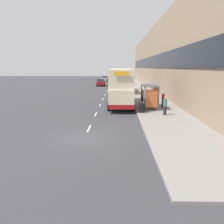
# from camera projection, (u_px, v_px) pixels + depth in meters

# --- Properties ---
(ground_plane) EXTENTS (220.00, 220.00, 0.00)m
(ground_plane) POSITION_uv_depth(u_px,v_px,m) (85.00, 138.00, 16.30)
(ground_plane) COLOR #38383D
(pavement) EXTENTS (5.00, 93.00, 0.14)m
(pavement) POSITION_uv_depth(u_px,v_px,m) (138.00, 88.00, 54.01)
(pavement) COLOR gray
(pavement) RESTS_ON ground_plane
(terrace_facade) EXTENTS (3.10, 93.00, 12.36)m
(terrace_facade) POSITION_uv_depth(u_px,v_px,m) (157.00, 59.00, 52.82)
(terrace_facade) COLOR #9E846B
(terrace_facade) RESTS_ON ground_plane
(lane_mark_0) EXTENTS (0.12, 2.00, 0.01)m
(lane_mark_0) POSITION_uv_depth(u_px,v_px,m) (89.00, 128.00, 18.70)
(lane_mark_0) COLOR silver
(lane_mark_0) RESTS_ON ground_plane
(lane_mark_1) EXTENTS (0.12, 2.00, 0.01)m
(lane_mark_1) POSITION_uv_depth(u_px,v_px,m) (96.00, 114.00, 24.40)
(lane_mark_1) COLOR silver
(lane_mark_1) RESTS_ON ground_plane
(lane_mark_2) EXTENTS (0.12, 2.00, 0.01)m
(lane_mark_2) POSITION_uv_depth(u_px,v_px,m) (100.00, 105.00, 30.09)
(lane_mark_2) COLOR silver
(lane_mark_2) RESTS_ON ground_plane
(lane_mark_3) EXTENTS (0.12, 2.00, 0.01)m
(lane_mark_3) POSITION_uv_depth(u_px,v_px,m) (103.00, 99.00, 35.78)
(lane_mark_3) COLOR silver
(lane_mark_3) RESTS_ON ground_plane
(lane_mark_4) EXTENTS (0.12, 2.00, 0.01)m
(lane_mark_4) POSITION_uv_depth(u_px,v_px,m) (105.00, 95.00, 41.48)
(lane_mark_4) COLOR silver
(lane_mark_4) RESTS_ON ground_plane
(lane_mark_5) EXTENTS (0.12, 2.00, 0.01)m
(lane_mark_5) POSITION_uv_depth(u_px,v_px,m) (107.00, 91.00, 47.17)
(lane_mark_5) COLOR silver
(lane_mark_5) RESTS_ON ground_plane
(bus_shelter) EXTENTS (1.60, 4.20, 2.48)m
(bus_shelter) POSITION_uv_depth(u_px,v_px,m) (151.00, 92.00, 26.85)
(bus_shelter) COLOR #4C4C51
(bus_shelter) RESTS_ON ground_plane
(double_decker_bus_near) EXTENTS (2.85, 11.10, 4.30)m
(double_decker_bus_near) POSITION_uv_depth(u_px,v_px,m) (121.00, 87.00, 29.22)
(double_decker_bus_near) COLOR beige
(double_decker_bus_near) RESTS_ON ground_plane
(double_decker_bus_ahead) EXTENTS (2.85, 10.73, 4.30)m
(double_decker_bus_ahead) POSITION_uv_depth(u_px,v_px,m) (120.00, 80.00, 44.54)
(double_decker_bus_ahead) COLOR beige
(double_decker_bus_ahead) RESTS_ON ground_plane
(car_0) EXTENTS (2.06, 4.06, 1.71)m
(car_0) POSITION_uv_depth(u_px,v_px,m) (101.00, 82.00, 60.52)
(car_0) COLOR maroon
(car_0) RESTS_ON ground_plane
(car_1) EXTENTS (1.97, 3.92, 1.68)m
(car_1) POSITION_uv_depth(u_px,v_px,m) (105.00, 79.00, 81.11)
(car_1) COLOR #B7B799
(car_1) RESTS_ON ground_plane
(car_2) EXTENTS (1.92, 3.96, 1.68)m
(car_2) POSITION_uv_depth(u_px,v_px,m) (118.00, 79.00, 79.64)
(car_2) COLOR #4C5156
(car_2) RESTS_ON ground_plane
(car_3) EXTENTS (1.99, 4.24, 1.76)m
(car_3) POSITION_uv_depth(u_px,v_px,m) (120.00, 80.00, 73.14)
(car_3) COLOR black
(car_3) RESTS_ON ground_plane
(pedestrian_at_shelter) EXTENTS (0.34, 0.34, 1.70)m
(pedestrian_at_shelter) POSITION_uv_depth(u_px,v_px,m) (163.00, 100.00, 27.46)
(pedestrian_at_shelter) COLOR #23232D
(pedestrian_at_shelter) RESTS_ON ground_plane
(pedestrian_1) EXTENTS (0.36, 0.36, 1.84)m
(pedestrian_1) POSITION_uv_depth(u_px,v_px,m) (153.00, 94.00, 31.88)
(pedestrian_1) COLOR #23232D
(pedestrian_1) RESTS_ON ground_plane
(pedestrian_2) EXTENTS (0.35, 0.35, 1.78)m
(pedestrian_2) POSITION_uv_depth(u_px,v_px,m) (143.00, 95.00, 31.38)
(pedestrian_2) COLOR #23232D
(pedestrian_2) RESTS_ON ground_plane
(pedestrian_3) EXTENTS (0.33, 0.33, 1.69)m
(pedestrian_3) POSITION_uv_depth(u_px,v_px,m) (165.00, 106.00, 23.10)
(pedestrian_3) COLOR #23232D
(pedestrian_3) RESTS_ON ground_plane
(litter_bin) EXTENTS (0.55, 0.55, 1.05)m
(litter_bin) POSITION_uv_depth(u_px,v_px,m) (142.00, 107.00, 24.38)
(litter_bin) COLOR black
(litter_bin) RESTS_ON ground_plane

